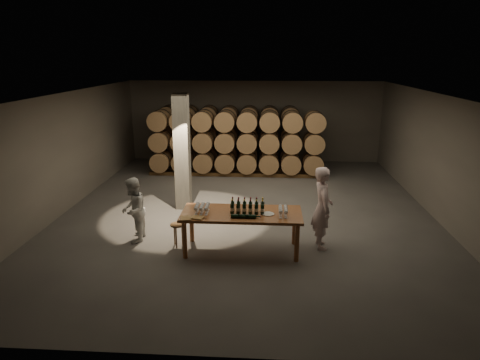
# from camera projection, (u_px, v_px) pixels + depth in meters

# --- Properties ---
(room) EXTENTS (12.00, 12.00, 12.00)m
(room) POSITION_uv_depth(u_px,v_px,m) (182.00, 152.00, 11.73)
(room) COLOR #524F4D
(room) RESTS_ON ground
(tasting_table) EXTENTS (2.60, 1.10, 0.90)m
(tasting_table) POSITION_uv_depth(u_px,v_px,m) (242.00, 217.00, 9.26)
(tasting_table) COLOR brown
(tasting_table) RESTS_ON ground
(barrel_stack_back) EXTENTS (5.48, 0.95, 2.31)m
(barrel_stack_back) POSITION_uv_depth(u_px,v_px,m) (229.00, 135.00, 16.58)
(barrel_stack_back) COLOR brown
(barrel_stack_back) RESTS_ON ground
(barrel_stack_front) EXTENTS (6.26, 0.95, 2.31)m
(barrel_stack_front) POSITION_uv_depth(u_px,v_px,m) (236.00, 142.00, 15.21)
(barrel_stack_front) COLOR brown
(barrel_stack_front) RESTS_ON ground
(bottle_cluster) EXTENTS (0.73, 0.23, 0.32)m
(bottle_cluster) POSITION_uv_depth(u_px,v_px,m) (247.00, 208.00, 9.19)
(bottle_cluster) COLOR black
(bottle_cluster) RESTS_ON tasting_table
(lying_bottles) EXTENTS (0.63, 0.08, 0.08)m
(lying_bottles) POSITION_uv_depth(u_px,v_px,m) (244.00, 216.00, 8.89)
(lying_bottles) COLOR black
(lying_bottles) RESTS_ON tasting_table
(glass_cluster_left) EXTENTS (0.31, 0.42, 0.18)m
(glass_cluster_left) POSITION_uv_depth(u_px,v_px,m) (202.00, 206.00, 9.21)
(glass_cluster_left) COLOR silver
(glass_cluster_left) RESTS_ON tasting_table
(glass_cluster_right) EXTENTS (0.20, 0.42, 0.18)m
(glass_cluster_right) POSITION_uv_depth(u_px,v_px,m) (283.00, 209.00, 9.04)
(glass_cluster_right) COLOR silver
(glass_cluster_right) RESTS_ON tasting_table
(plate) EXTENTS (0.26, 0.26, 0.02)m
(plate) POSITION_uv_depth(u_px,v_px,m) (268.00, 214.00, 9.12)
(plate) COLOR silver
(plate) RESTS_ON tasting_table
(notebook_near) EXTENTS (0.30, 0.26, 0.03)m
(notebook_near) POSITION_uv_depth(u_px,v_px,m) (197.00, 218.00, 8.89)
(notebook_near) COLOR olive
(notebook_near) RESTS_ON tasting_table
(notebook_corner) EXTENTS (0.27, 0.31, 0.02)m
(notebook_corner) POSITION_uv_depth(u_px,v_px,m) (186.00, 218.00, 8.87)
(notebook_corner) COLOR olive
(notebook_corner) RESTS_ON tasting_table
(pen) EXTENTS (0.13, 0.03, 0.01)m
(pen) POSITION_uv_depth(u_px,v_px,m) (204.00, 219.00, 8.86)
(pen) COLOR black
(pen) RESTS_ON tasting_table
(stool) EXTENTS (0.32, 0.32, 0.53)m
(stool) POSITION_uv_depth(u_px,v_px,m) (177.00, 228.00, 9.60)
(stool) COLOR brown
(stool) RESTS_ON ground
(person_man) EXTENTS (0.51, 0.72, 1.86)m
(person_man) POSITION_uv_depth(u_px,v_px,m) (322.00, 208.00, 9.42)
(person_man) COLOR silver
(person_man) RESTS_ON ground
(person_woman) EXTENTS (0.63, 0.78, 1.52)m
(person_woman) POSITION_uv_depth(u_px,v_px,m) (133.00, 210.00, 9.77)
(person_woman) COLOR white
(person_woman) RESTS_ON ground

